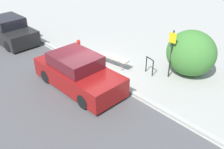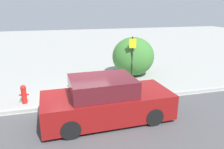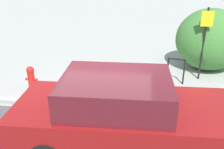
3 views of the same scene
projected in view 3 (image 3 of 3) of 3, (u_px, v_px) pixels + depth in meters
ground_plane at (102, 109)px, 6.47m from camera, size 60.00×60.00×0.00m
curb at (102, 107)px, 6.44m from camera, size 60.00×0.20×0.13m
bench at (119, 76)px, 7.23m from camera, size 1.72×0.64×0.54m
bike_rack at (176, 68)px, 7.72m from camera, size 0.55×0.17×0.83m
sign_post at (204, 38)px, 7.66m from camera, size 0.36×0.08×2.30m
fire_hydrant at (31, 78)px, 7.28m from camera, size 0.36×0.22×0.77m
shrub_hedge at (210, 40)px, 8.65m from camera, size 2.32×2.18×2.13m
parked_car_near at (123, 116)px, 4.94m from camera, size 4.35×1.94×1.51m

